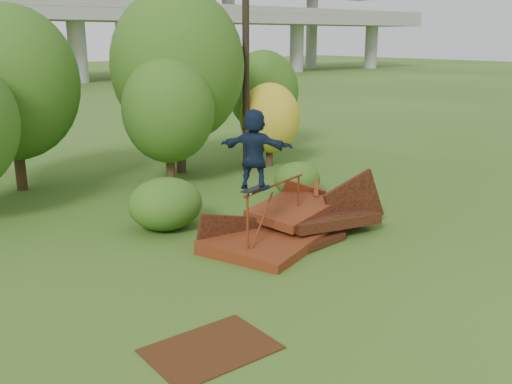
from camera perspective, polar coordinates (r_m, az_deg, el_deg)
ground at (r=14.10m, az=7.71°, el=-7.43°), size 240.00×240.00×0.00m
scrap_pile at (r=15.91m, az=3.50°, el=-3.36°), size 5.99×3.71×2.09m
grind_rail at (r=14.91m, az=1.88°, el=-0.92°), size 2.69×0.89×1.72m
skateboard at (r=14.00m, az=-0.17°, el=0.31°), size 0.89×0.48×0.09m
skater at (r=13.78m, az=-0.17°, el=4.31°), size 1.51×1.82×1.96m
flat_plate at (r=10.58m, az=-4.54°, el=-15.39°), size 2.23×1.61×0.03m
tree_1 at (r=21.95m, az=-23.31°, el=9.96°), size 4.72×4.72×6.57m
tree_2 at (r=21.28m, az=-8.75°, el=8.11°), size 3.40×3.40×4.79m
tree_3 at (r=23.18m, az=-7.82°, el=12.36°), size 5.29×5.29×7.34m
tree_4 at (r=24.42m, az=1.37°, el=7.40°), size 2.58×2.58×3.57m
tree_5 at (r=28.10m, az=0.72°, el=10.01°), size 3.44×3.44×4.83m
shrub_left at (r=16.64m, az=-9.04°, el=-1.17°), size 2.18×2.01×1.51m
shrub_right at (r=20.00m, az=4.13°, el=1.30°), size 1.69×1.55×1.20m
utility_pole at (r=23.29m, az=-1.02°, el=13.67°), size 1.40×0.28×9.39m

